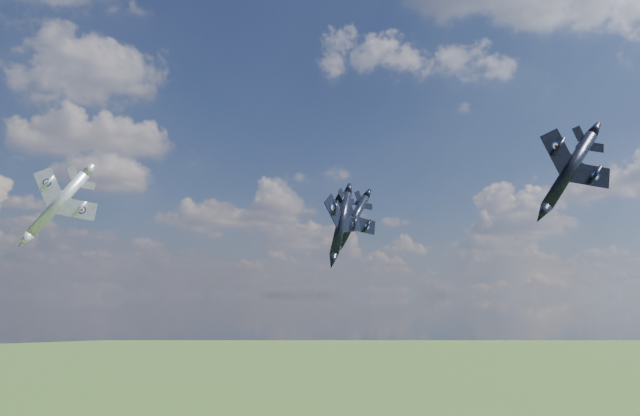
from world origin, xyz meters
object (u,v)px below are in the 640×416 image
jet_lead_navy (341,223)px  jet_left_silver (58,204)px  jet_right_navy (570,170)px  jet_high_navy (352,221)px

jet_lead_navy → jet_left_silver: jet_left_silver is taller
jet_lead_navy → jet_right_navy: size_ratio=1.00×
jet_lead_navy → jet_right_navy: 33.00m
jet_left_silver → jet_right_navy: bearing=-29.1°
jet_lead_navy → jet_high_navy: bearing=31.1°
jet_right_navy → jet_high_navy: (4.66, 50.05, 0.05)m
jet_high_navy → jet_left_silver: bearing=177.4°
jet_lead_navy → jet_high_navy: jet_high_navy is taller
jet_lead_navy → jet_left_silver: (-35.62, 13.63, 2.02)m
jet_high_navy → jet_left_silver: (-49.08, -4.76, -0.94)m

